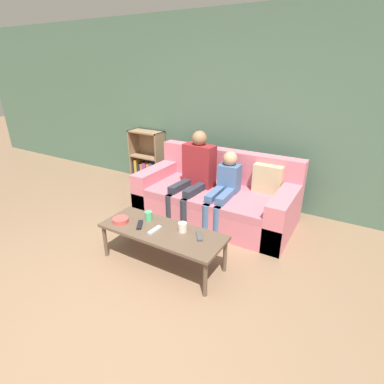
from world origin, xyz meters
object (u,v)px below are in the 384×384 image
object	(u,v)px
person_child	(225,186)
cup_far	(149,216)
tv_remote_0	(199,236)
tv_remote_2	(140,225)
cup_near	(183,227)
bookshelf	(148,163)
coffee_table	(162,233)
couch	(217,198)
tv_remote_1	(155,230)
snack_bowl	(121,220)
person_adult	(196,170)

from	to	relation	value
person_child	cup_far	world-z (taller)	person_child
tv_remote_0	tv_remote_2	xyz separation A→B (m)	(-0.63, -0.12, 0.00)
person_child	cup_near	world-z (taller)	person_child
bookshelf	coffee_table	xyz separation A→B (m)	(1.59, -1.79, 0.02)
coffee_table	cup_far	bearing A→B (deg)	157.79
cup_near	cup_far	bearing A→B (deg)	177.99
couch	tv_remote_1	world-z (taller)	couch
couch	person_child	bearing A→B (deg)	-39.93
coffee_table	cup_far	world-z (taller)	cup_far
couch	coffee_table	distance (m)	1.22
couch	snack_bowl	size ratio (longest dim) A/B	12.48
coffee_table	snack_bowl	distance (m)	0.48
coffee_table	snack_bowl	bearing A→B (deg)	-169.68
snack_bowl	bookshelf	bearing A→B (deg)	120.91
person_adult	cup_near	xyz separation A→B (m)	(0.45, -1.04, -0.21)
person_adult	person_child	world-z (taller)	person_adult
tv_remote_1	tv_remote_2	bearing A→B (deg)	179.99
coffee_table	tv_remote_0	xyz separation A→B (m)	(0.38, 0.08, 0.05)
bookshelf	cup_near	distance (m)	2.46
tv_remote_0	bookshelf	bearing A→B (deg)	103.36
coffee_table	snack_bowl	world-z (taller)	snack_bowl
snack_bowl	tv_remote_1	bearing A→B (deg)	4.55
couch	tv_remote_0	bearing A→B (deg)	-72.06
cup_far	person_child	bearing A→B (deg)	66.43
person_adult	tv_remote_0	size ratio (longest dim) A/B	6.89
cup_far	tv_remote_0	xyz separation A→B (m)	(0.63, -0.02, -0.04)
couch	tv_remote_1	xyz separation A→B (m)	(-0.07, -1.27, 0.13)
couch	snack_bowl	world-z (taller)	couch
cup_near	person_child	bearing A→B (deg)	90.52
tv_remote_1	bookshelf	bearing A→B (deg)	131.91
couch	cup_far	bearing A→B (deg)	-103.06
tv_remote_0	tv_remote_1	distance (m)	0.45
tv_remote_0	snack_bowl	xyz separation A→B (m)	(-0.85, -0.16, 0.01)
cup_near	tv_remote_1	distance (m)	0.28
couch	snack_bowl	bearing A→B (deg)	-110.42
snack_bowl	coffee_table	bearing A→B (deg)	10.32
coffee_table	tv_remote_2	xyz separation A→B (m)	(-0.25, -0.05, 0.05)
cup_near	tv_remote_0	distance (m)	0.20
tv_remote_1	person_child	bearing A→B (deg)	80.32
coffee_table	tv_remote_1	xyz separation A→B (m)	(-0.05, -0.05, 0.05)
cup_near	couch	bearing A→B (deg)	98.85
tv_remote_2	snack_bowl	bearing A→B (deg)	157.52
bookshelf	person_adult	bearing A→B (deg)	-26.37
couch	bookshelf	size ratio (longest dim) A/B	2.27
person_adult	cup_near	world-z (taller)	person_adult
bookshelf	tv_remote_2	xyz separation A→B (m)	(1.34, -1.83, 0.07)
person_adult	tv_remote_2	bearing A→B (deg)	-85.60
person_adult	cup_far	xyz separation A→B (m)	(0.02, -1.03, -0.21)
couch	snack_bowl	distance (m)	1.39
cup_near	tv_remote_1	world-z (taller)	cup_near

